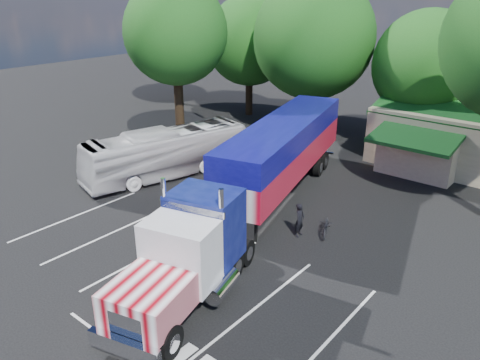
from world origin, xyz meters
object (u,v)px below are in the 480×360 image
Objects in this scene: tour_bus at (167,153)px; silver_sedan at (412,154)px; bicycle at (326,226)px; semi_truck at (265,168)px; woman at (300,220)px.

tour_bus reaches higher than silver_sedan.
bicycle is 12.56m from tour_bus.
semi_truck reaches higher than woman.
bicycle is 0.40× the size of silver_sedan.
semi_truck is at bearing 67.73° from woman.
silver_sedan is (3.42, 13.13, -1.98)m from semi_truck.
tour_bus is (-11.50, 1.44, 0.71)m from woman.
bicycle is 13.01m from silver_sedan.
silver_sedan is at bearing -7.70° from woman.
silver_sedan is at bearing 60.74° from tour_bus.
semi_truck is 4.98× the size of silver_sedan.
woman is 11.61m from tour_bus.
bicycle is at bearing 178.44° from silver_sedan.
tour_bus is at bearing 161.23° from semi_truck.
woman is at bearing 7.29° from tour_bus.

